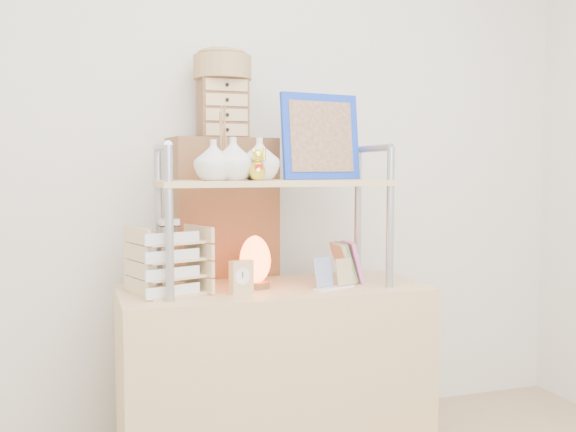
# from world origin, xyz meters

# --- Properties ---
(desk) EXTENTS (1.20, 0.50, 0.75)m
(desk) POSITION_xyz_m (0.00, 1.20, 0.38)
(desk) COLOR tan
(desk) RESTS_ON ground
(cabinet) EXTENTS (0.47, 0.28, 1.35)m
(cabinet) POSITION_xyz_m (-0.12, 1.57, 0.68)
(cabinet) COLOR brown
(cabinet) RESTS_ON ground
(hutch) EXTENTS (0.90, 0.34, 0.78)m
(hutch) POSITION_xyz_m (-0.03, 1.21, 1.20)
(hutch) COLOR #9A9EA8
(hutch) RESTS_ON desk
(letter_tray) EXTENTS (0.29, 0.28, 0.28)m
(letter_tray) POSITION_xyz_m (-0.41, 1.19, 0.86)
(letter_tray) COLOR #D4B97F
(letter_tray) RESTS_ON desk
(salt_lamp) EXTENTS (0.13, 0.13, 0.21)m
(salt_lamp) POSITION_xyz_m (-0.08, 1.21, 0.85)
(salt_lamp) COLOR brown
(salt_lamp) RESTS_ON desk
(desk_clock) EXTENTS (0.09, 0.06, 0.12)m
(desk_clock) POSITION_xyz_m (-0.16, 1.12, 0.81)
(desk_clock) COLOR tan
(desk_clock) RESTS_ON desk
(postcard_stand) EXTENTS (0.18, 0.10, 0.12)m
(postcard_stand) POSITION_xyz_m (0.21, 1.10, 0.79)
(postcard_stand) COLOR white
(postcard_stand) RESTS_ON desk
(drawer_chest) EXTENTS (0.20, 0.16, 0.25)m
(drawer_chest) POSITION_xyz_m (-0.12, 1.55, 1.48)
(drawer_chest) COLOR brown
(drawer_chest) RESTS_ON cabinet
(woven_basket) EXTENTS (0.25, 0.25, 0.10)m
(woven_basket) POSITION_xyz_m (-0.12, 1.55, 1.65)
(woven_basket) COLOR olive
(woven_basket) RESTS_ON drawer_chest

